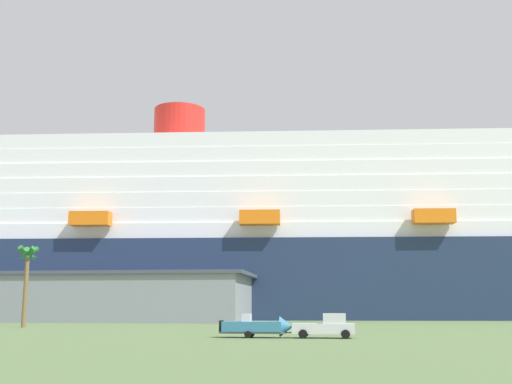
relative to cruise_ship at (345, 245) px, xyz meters
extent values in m
plane|color=#567042|center=(-10.00, -28.23, -16.13)|extent=(600.00, 600.00, 0.00)
cube|color=#1E2D4C|center=(-1.27, -0.12, -8.04)|extent=(245.69, 60.22, 16.17)
cube|color=white|center=(-1.27, -0.12, 1.66)|extent=(216.36, 54.30, 3.22)
cube|color=white|center=(-6.11, -0.67, 4.87)|extent=(208.35, 52.70, 3.22)
cube|color=white|center=(-10.95, -1.22, 8.09)|extent=(194.99, 50.99, 3.22)
cube|color=white|center=(-15.79, -1.77, 11.31)|extent=(187.61, 49.91, 3.22)
cube|color=white|center=(-20.63, -2.32, 14.53)|extent=(178.98, 48.49, 3.22)
cube|color=white|center=(-25.47, -2.86, 17.75)|extent=(169.01, 46.86, 3.22)
cube|color=white|center=(-30.31, -3.41, 20.96)|extent=(158.59, 45.49, 3.22)
cylinder|color=red|center=(-37.57, -4.24, 27.29)|extent=(13.14, 13.14, 9.43)
cube|color=orange|center=(-50.16, -22.93, 3.91)|extent=(8.31, 4.08, 2.80)
cube|color=orange|center=(-16.28, -19.08, 3.91)|extent=(8.31, 4.08, 2.80)
cube|color=orange|center=(17.60, -15.24, 3.91)|extent=(8.31, 4.08, 2.80)
cube|color=gray|center=(-45.68, -29.80, -12.06)|extent=(57.04, 23.42, 8.13)
cube|color=#3F4759|center=(-45.68, -29.80, -7.70)|extent=(59.32, 24.36, 0.60)
cube|color=silver|center=(-0.59, -82.40, -15.28)|extent=(5.65, 2.13, 0.90)
cube|color=silver|center=(0.42, -82.38, -14.38)|extent=(2.06, 1.89, 0.90)
cube|color=#26333F|center=(1.09, -82.36, -14.47)|extent=(0.14, 1.68, 0.63)
cylinder|color=black|center=(1.35, -81.35, -15.73)|extent=(0.81, 0.30, 0.80)
cylinder|color=black|center=(1.40, -83.35, -15.73)|extent=(0.81, 0.30, 0.80)
cylinder|color=black|center=(-2.40, -81.44, -15.73)|extent=(0.81, 0.30, 0.80)
cylinder|color=black|center=(-2.36, -83.44, -15.73)|extent=(0.81, 0.30, 0.80)
cube|color=#595960|center=(-7.07, -82.55, -15.66)|extent=(6.02, 1.99, 0.16)
cube|color=#595960|center=(-3.53, -82.47, -15.66)|extent=(1.96, 0.17, 0.10)
cylinder|color=black|center=(-7.36, -81.53, -15.81)|extent=(0.65, 0.24, 0.64)
cylinder|color=black|center=(-7.31, -83.59, -15.81)|extent=(0.65, 0.24, 0.64)
cube|color=teal|center=(-7.07, -82.55, -15.13)|extent=(5.48, 2.19, 0.90)
cone|color=teal|center=(-3.95, -82.48, -15.13)|extent=(1.24, 1.88, 1.85)
cube|color=silver|center=(-7.61, -82.57, -14.33)|extent=(0.82, 1.02, 0.70)
cube|color=black|center=(-9.98, -82.62, -15.13)|extent=(0.37, 0.51, 1.10)
cylinder|color=brown|center=(-41.68, -61.30, -11.28)|extent=(0.58, 0.58, 9.69)
cone|color=#287233|center=(-41.29, -61.27, -6.34)|extent=(0.92, 2.90, 1.99)
cone|color=#287233|center=(-41.44, -60.99, -6.34)|extent=(2.65, 2.29, 2.09)
cone|color=#287233|center=(-41.68, -60.90, -6.34)|extent=(2.93, 0.72, 1.68)
cone|color=#287233|center=(-41.93, -60.99, -6.34)|extent=(2.61, 2.23, 2.22)
cone|color=#287233|center=(-42.08, -61.24, -6.34)|extent=(1.15, 2.78, 2.31)
cone|color=#287233|center=(-42.00, -61.55, -6.34)|extent=(2.36, 2.72, 1.77)
cone|color=#287233|center=(-41.75, -61.70, -6.34)|extent=(2.87, 1.17, 2.13)
cone|color=#287233|center=(-41.39, -61.58, -6.34)|extent=(2.38, 2.50, 2.22)
sphere|color=#287233|center=(-41.68, -61.30, -6.44)|extent=(1.10, 1.10, 1.10)
camera|label=1|loc=(2.62, -140.23, -13.20)|focal=43.79mm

